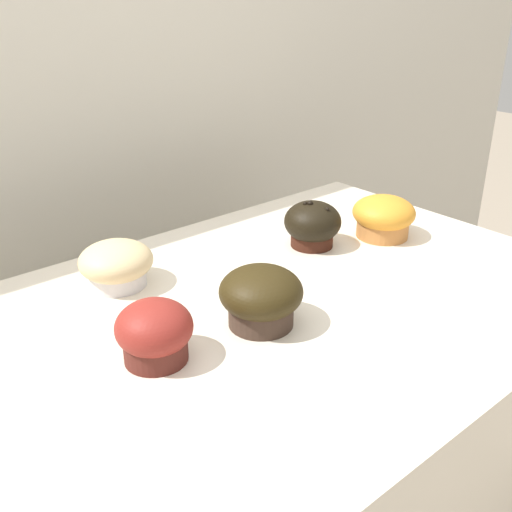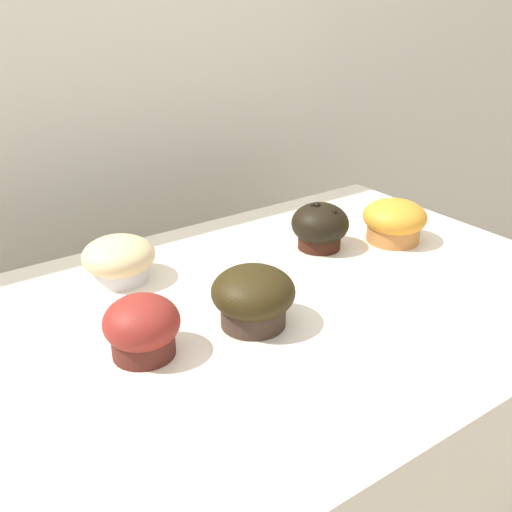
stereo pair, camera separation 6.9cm
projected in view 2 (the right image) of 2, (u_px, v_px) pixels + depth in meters
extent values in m
cube|color=beige|center=(97.00, 214.00, 1.30)|extent=(3.20, 0.10, 1.80)
cylinder|color=#C1793C|center=(393.00, 229.00, 1.04)|extent=(0.09, 0.09, 0.04)
ellipsoid|color=orange|center=(395.00, 217.00, 1.03)|extent=(0.11, 0.11, 0.06)
cylinder|color=white|center=(120.00, 268.00, 0.90)|extent=(0.08, 0.08, 0.04)
ellipsoid|color=#DABC87|center=(119.00, 256.00, 0.89)|extent=(0.11, 0.11, 0.06)
cylinder|color=#391910|center=(319.00, 236.00, 1.01)|extent=(0.07, 0.07, 0.04)
ellipsoid|color=black|center=(320.00, 223.00, 1.00)|extent=(0.10, 0.10, 0.07)
sphere|color=black|center=(317.00, 205.00, 0.98)|extent=(0.01, 0.01, 0.01)
sphere|color=black|center=(313.00, 205.00, 0.98)|extent=(0.01, 0.01, 0.01)
sphere|color=black|center=(334.00, 212.00, 0.97)|extent=(0.01, 0.01, 0.01)
cylinder|color=#3E2C22|center=(253.00, 308.00, 0.78)|extent=(0.09, 0.09, 0.05)
ellipsoid|color=black|center=(253.00, 292.00, 0.77)|extent=(0.11, 0.11, 0.06)
cylinder|color=#54211A|center=(143.00, 338.00, 0.72)|extent=(0.08, 0.08, 0.05)
ellipsoid|color=maroon|center=(142.00, 322.00, 0.71)|extent=(0.09, 0.09, 0.06)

